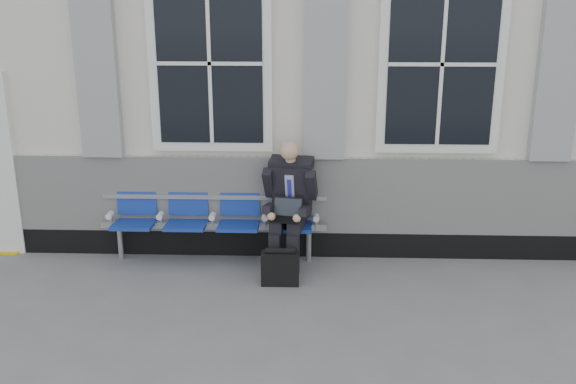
{
  "coord_description": "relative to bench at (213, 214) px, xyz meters",
  "views": [
    {
      "loc": [
        -1.04,
        -5.59,
        2.96
      ],
      "look_at": [
        -1.28,
        0.9,
        0.96
      ],
      "focal_mm": 40.0,
      "sensor_mm": 36.0,
      "label": 1
    }
  ],
  "objects": [
    {
      "name": "ground",
      "position": [
        2.15,
        -1.32,
        -0.55
      ],
      "size": [
        70.0,
        70.0,
        0.0
      ],
      "primitive_type": "plane",
      "color": "slate",
      "rests_on": "ground"
    },
    {
      "name": "bench",
      "position": [
        0.0,
        0.0,
        0.0
      ],
      "size": [
        2.6,
        0.47,
        0.91
      ],
      "color": "#9EA0A3",
      "rests_on": "ground"
    },
    {
      "name": "station_building",
      "position": [
        2.14,
        2.15,
        1.67
      ],
      "size": [
        14.4,
        4.4,
        4.49
      ],
      "color": "silver",
      "rests_on": "ground"
    },
    {
      "name": "businessman",
      "position": [
        0.88,
        -0.13,
        0.23
      ],
      "size": [
        0.62,
        0.83,
        1.45
      ],
      "color": "black",
      "rests_on": "ground"
    },
    {
      "name": "briefcase",
      "position": [
        0.8,
        -0.66,
        -0.36
      ],
      "size": [
        0.4,
        0.17,
        0.41
      ],
      "color": "black",
      "rests_on": "ground"
    }
  ]
}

